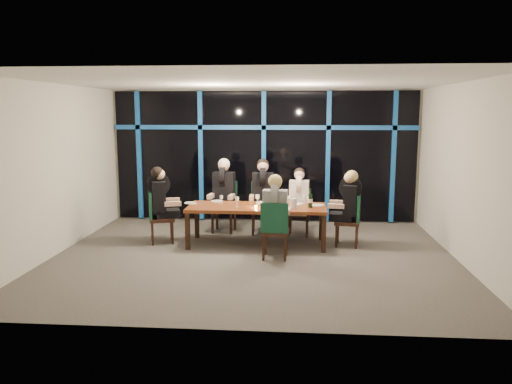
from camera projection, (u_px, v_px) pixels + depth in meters
room at (253, 141)px, 8.42m from camera, size 7.04×7.00×3.02m
window_wall at (264, 154)px, 11.38m from camera, size 6.86×0.43×2.94m
dining_table at (257, 210)px, 9.42m from camera, size 2.60×1.00×0.75m
chair_far_left at (225, 203)px, 10.55m from camera, size 0.53×0.53×1.06m
chair_far_mid at (263, 205)px, 10.41m from camera, size 0.51×0.51×1.06m
chair_far_right at (299, 209)px, 10.23m from camera, size 0.47×0.47×0.95m
chair_end_left at (157, 214)px, 9.58m from camera, size 0.59×0.59×1.01m
chair_end_right at (352, 218)px, 9.35m from camera, size 0.52×0.52×0.98m
chair_near_mid at (275, 228)px, 8.49m from camera, size 0.48×0.48×1.00m
diner_far_left at (224, 185)px, 10.39m from camera, size 0.55×0.68×1.03m
diner_far_mid at (263, 185)px, 10.26m from camera, size 0.54×0.67×1.03m
diner_far_right at (299, 192)px, 10.10m from camera, size 0.49×0.60×0.92m
diner_end_left at (161, 194)px, 9.53m from camera, size 0.69×0.59×0.98m
diner_end_right at (348, 197)px, 9.30m from camera, size 0.65×0.53×0.96m
diner_near_mid at (275, 204)px, 8.51m from camera, size 0.50×0.63×0.97m
plate_far_left at (217, 201)px, 9.88m from camera, size 0.24×0.24×0.01m
plate_far_mid at (262, 202)px, 9.74m from camera, size 0.24×0.24×0.01m
plate_far_right at (297, 204)px, 9.57m from camera, size 0.24×0.24×0.01m
plate_end_left at (192, 203)px, 9.69m from camera, size 0.24×0.24×0.01m
plate_end_right at (318, 205)px, 9.46m from camera, size 0.24×0.24×0.01m
plate_near_mid at (277, 209)px, 9.10m from camera, size 0.24×0.24×0.01m
wine_bottle at (310, 200)px, 9.23m from camera, size 0.08×0.08×0.36m
water_pitcher at (293, 204)px, 9.12m from camera, size 0.12×0.11×0.19m
tea_light at (256, 207)px, 9.26m from camera, size 0.06×0.06×0.03m
wine_glass_a at (237, 200)px, 9.31m from camera, size 0.07×0.07×0.19m
wine_glass_b at (257, 197)px, 9.53m from camera, size 0.07×0.07×0.19m
wine_glass_c at (284, 200)px, 9.28m from camera, size 0.07×0.07×0.18m
wine_glass_d at (221, 198)px, 9.63m from camera, size 0.06×0.06×0.16m
wine_glass_e at (305, 197)px, 9.54m from camera, size 0.07×0.07×0.19m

